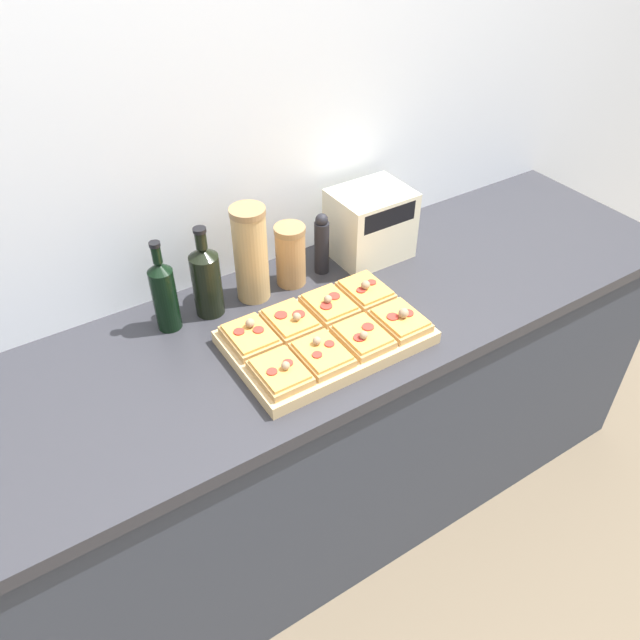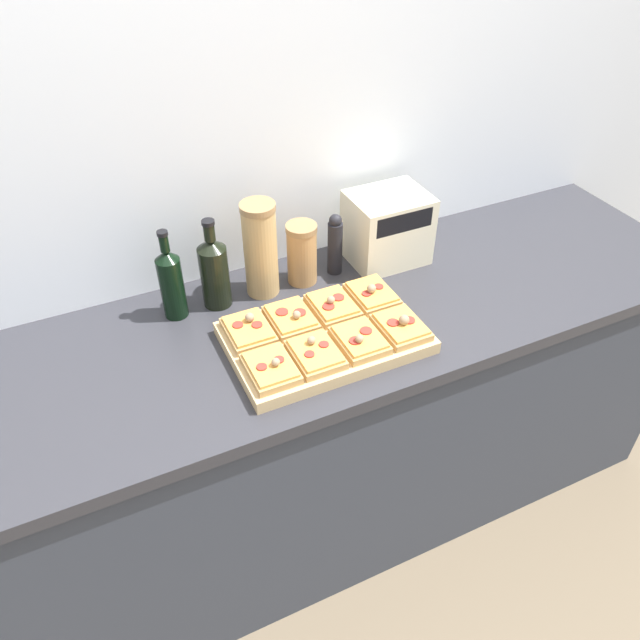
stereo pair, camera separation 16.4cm
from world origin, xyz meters
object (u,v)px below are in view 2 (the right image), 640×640
(olive_oil_bottle, at_px, (171,282))
(grain_jar_short, at_px, (302,253))
(wine_bottle, at_px, (214,271))
(pepper_mill, at_px, (335,244))
(cutting_board, at_px, (325,338))
(toaster_oven, at_px, (387,228))
(grain_jar_tall, at_px, (259,250))

(olive_oil_bottle, xyz_separation_m, grain_jar_short, (0.39, 0.00, -0.01))
(wine_bottle, bearing_deg, grain_jar_short, 0.00)
(olive_oil_bottle, bearing_deg, wine_bottle, -0.00)
(wine_bottle, relative_size, pepper_mill, 1.37)
(wine_bottle, height_order, grain_jar_short, wine_bottle)
(cutting_board, xyz_separation_m, toaster_oven, (0.35, 0.29, 0.09))
(olive_oil_bottle, height_order, pepper_mill, olive_oil_bottle)
(olive_oil_bottle, xyz_separation_m, pepper_mill, (0.49, 0.00, -0.01))
(cutting_board, distance_m, pepper_mill, 0.34)
(cutting_board, height_order, grain_jar_short, grain_jar_short)
(grain_jar_short, bearing_deg, wine_bottle, -180.00)
(wine_bottle, height_order, grain_jar_tall, grain_jar_tall)
(cutting_board, distance_m, wine_bottle, 0.36)
(wine_bottle, xyz_separation_m, grain_jar_short, (0.26, 0.00, -0.02))
(olive_oil_bottle, height_order, wine_bottle, wine_bottle)
(grain_jar_tall, relative_size, grain_jar_short, 1.51)
(grain_jar_short, xyz_separation_m, toaster_oven, (0.29, -0.00, 0.01))
(cutting_board, height_order, olive_oil_bottle, olive_oil_bottle)
(grain_jar_tall, bearing_deg, olive_oil_bottle, 180.00)
(toaster_oven, bearing_deg, grain_jar_tall, 179.88)
(cutting_board, bearing_deg, olive_oil_bottle, 138.35)
(cutting_board, height_order, grain_jar_tall, grain_jar_tall)
(cutting_board, relative_size, toaster_oven, 1.98)
(wine_bottle, bearing_deg, pepper_mill, 0.00)
(cutting_board, bearing_deg, grain_jar_short, 77.68)
(grain_jar_tall, distance_m, pepper_mill, 0.24)
(grain_jar_short, bearing_deg, pepper_mill, -0.00)
(cutting_board, distance_m, olive_oil_bottle, 0.44)
(olive_oil_bottle, distance_m, pepper_mill, 0.49)
(olive_oil_bottle, height_order, toaster_oven, olive_oil_bottle)
(cutting_board, height_order, toaster_oven, toaster_oven)
(cutting_board, bearing_deg, wine_bottle, 125.10)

